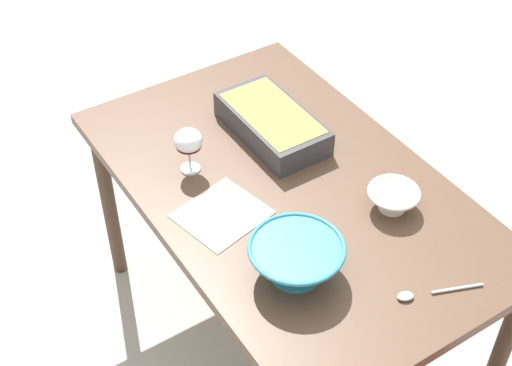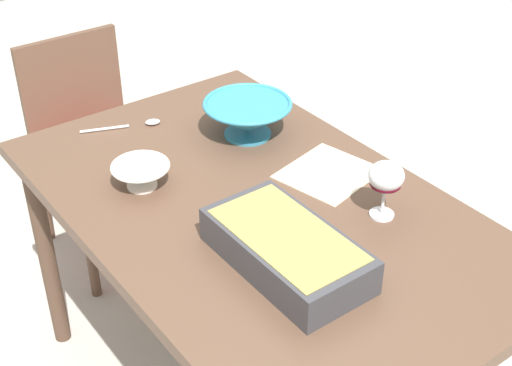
{
  "view_description": "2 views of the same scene",
  "coord_description": "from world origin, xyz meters",
  "px_view_note": "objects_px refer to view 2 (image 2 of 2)",
  "views": [
    {
      "loc": [
        -1.32,
        0.96,
        2.25
      ],
      "look_at": [
        -0.02,
        0.13,
        0.84
      ],
      "focal_mm": 52.2,
      "sensor_mm": 36.0,
      "label": 1
    },
    {
      "loc": [
        1.18,
        -0.88,
        1.79
      ],
      "look_at": [
        0.02,
        -0.02,
        0.83
      ],
      "focal_mm": 50.9,
      "sensor_mm": 36.0,
      "label": 2
    }
  ],
  "objects_px": {
    "casserole_dish": "(287,248)",
    "wine_glass": "(386,179)",
    "dining_table": "(258,229)",
    "napkin": "(328,173)",
    "serving_spoon": "(137,124)",
    "mixing_bowl": "(248,117)",
    "chair": "(93,139)",
    "small_bowl": "(141,174)"
  },
  "relations": [
    {
      "from": "dining_table",
      "to": "chair",
      "type": "bearing_deg",
      "value": 179.25
    },
    {
      "from": "chair",
      "to": "small_bowl",
      "type": "distance_m",
      "value": 0.88
    },
    {
      "from": "wine_glass",
      "to": "casserole_dish",
      "type": "relative_size",
      "value": 0.39
    },
    {
      "from": "chair",
      "to": "wine_glass",
      "type": "distance_m",
      "value": 1.33
    },
    {
      "from": "small_bowl",
      "to": "serving_spoon",
      "type": "height_order",
      "value": "small_bowl"
    },
    {
      "from": "casserole_dish",
      "to": "napkin",
      "type": "height_order",
      "value": "casserole_dish"
    },
    {
      "from": "serving_spoon",
      "to": "casserole_dish",
      "type": "bearing_deg",
      "value": -3.09
    },
    {
      "from": "casserole_dish",
      "to": "wine_glass",
      "type": "bearing_deg",
      "value": 91.59
    },
    {
      "from": "casserole_dish",
      "to": "napkin",
      "type": "xyz_separation_m",
      "value": [
        -0.23,
        0.32,
        -0.05
      ]
    },
    {
      "from": "dining_table",
      "to": "napkin",
      "type": "bearing_deg",
      "value": 90.11
    },
    {
      "from": "dining_table",
      "to": "mixing_bowl",
      "type": "relative_size",
      "value": 5.33
    },
    {
      "from": "wine_glass",
      "to": "serving_spoon",
      "type": "relative_size",
      "value": 0.67
    },
    {
      "from": "dining_table",
      "to": "wine_glass",
      "type": "relative_size",
      "value": 9.05
    },
    {
      "from": "dining_table",
      "to": "chair",
      "type": "height_order",
      "value": "chair"
    },
    {
      "from": "serving_spoon",
      "to": "napkin",
      "type": "bearing_deg",
      "value": 28.03
    },
    {
      "from": "wine_glass",
      "to": "mixing_bowl",
      "type": "height_order",
      "value": "wine_glass"
    },
    {
      "from": "dining_table",
      "to": "napkin",
      "type": "xyz_separation_m",
      "value": [
        -0.0,
        0.23,
        0.08
      ]
    },
    {
      "from": "casserole_dish",
      "to": "chair",
      "type": "bearing_deg",
      "value": 175.3
    },
    {
      "from": "casserole_dish",
      "to": "napkin",
      "type": "bearing_deg",
      "value": 125.24
    },
    {
      "from": "dining_table",
      "to": "wine_glass",
      "type": "distance_m",
      "value": 0.36
    },
    {
      "from": "casserole_dish",
      "to": "serving_spoon",
      "type": "height_order",
      "value": "casserole_dish"
    },
    {
      "from": "napkin",
      "to": "serving_spoon",
      "type": "bearing_deg",
      "value": -151.97
    },
    {
      "from": "wine_glass",
      "to": "napkin",
      "type": "xyz_separation_m",
      "value": [
        -0.22,
        0.02,
        -0.1
      ]
    },
    {
      "from": "wine_glass",
      "to": "napkin",
      "type": "distance_m",
      "value": 0.24
    },
    {
      "from": "dining_table",
      "to": "small_bowl",
      "type": "xyz_separation_m",
      "value": [
        -0.24,
        -0.19,
        0.12
      ]
    },
    {
      "from": "chair",
      "to": "wine_glass",
      "type": "relative_size",
      "value": 5.42
    },
    {
      "from": "small_bowl",
      "to": "casserole_dish",
      "type": "bearing_deg",
      "value": 12.39
    },
    {
      "from": "chair",
      "to": "mixing_bowl",
      "type": "xyz_separation_m",
      "value": [
        0.74,
        0.17,
        0.36
      ]
    },
    {
      "from": "dining_table",
      "to": "casserole_dish",
      "type": "bearing_deg",
      "value": -21.56
    },
    {
      "from": "casserole_dish",
      "to": "mixing_bowl",
      "type": "bearing_deg",
      "value": 152.41
    },
    {
      "from": "chair",
      "to": "mixing_bowl",
      "type": "height_order",
      "value": "mixing_bowl"
    },
    {
      "from": "dining_table",
      "to": "chair",
      "type": "distance_m",
      "value": 1.06
    },
    {
      "from": "dining_table",
      "to": "casserole_dish",
      "type": "relative_size",
      "value": 3.49
    },
    {
      "from": "chair",
      "to": "small_bowl",
      "type": "height_order",
      "value": "small_bowl"
    },
    {
      "from": "mixing_bowl",
      "to": "serving_spoon",
      "type": "xyz_separation_m",
      "value": [
        -0.24,
        -0.23,
        -0.05
      ]
    },
    {
      "from": "chair",
      "to": "wine_glass",
      "type": "xyz_separation_m",
      "value": [
        1.25,
        0.2,
        0.4
      ]
    },
    {
      "from": "small_bowl",
      "to": "dining_table",
      "type": "bearing_deg",
      "value": 38.73
    },
    {
      "from": "wine_glass",
      "to": "mixing_bowl",
      "type": "xyz_separation_m",
      "value": [
        -0.51,
        -0.03,
        -0.05
      ]
    },
    {
      "from": "chair",
      "to": "dining_table",
      "type": "bearing_deg",
      "value": -0.75
    },
    {
      "from": "dining_table",
      "to": "mixing_bowl",
      "type": "distance_m",
      "value": 0.37
    },
    {
      "from": "serving_spoon",
      "to": "chair",
      "type": "bearing_deg",
      "value": 172.9
    },
    {
      "from": "casserole_dish",
      "to": "mixing_bowl",
      "type": "relative_size",
      "value": 1.52
    }
  ]
}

